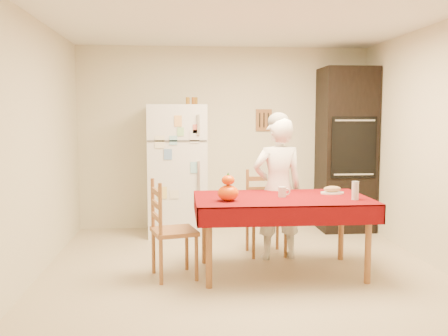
{
  "coord_description": "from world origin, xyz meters",
  "views": [
    {
      "loc": [
        -0.62,
        -4.66,
        1.55
      ],
      "look_at": [
        -0.19,
        0.2,
        1.05
      ],
      "focal_mm": 40.0,
      "sensor_mm": 36.0,
      "label": 1
    }
  ],
  "objects": [
    {
      "name": "bread_plate",
      "position": [
        0.94,
        0.28,
        0.77
      ],
      "size": [
        0.24,
        0.24,
        0.02
      ],
      "primitive_type": "cylinder",
      "color": "white",
      "rests_on": "dining_table"
    },
    {
      "name": "spice_jar_right",
      "position": [
        -0.41,
        1.93,
        1.75
      ],
      "size": [
        0.05,
        0.05,
        0.1
      ],
      "primitive_type": "cylinder",
      "color": "brown",
      "rests_on": "refrigerator"
    },
    {
      "name": "wine_glass",
      "position": [
        1.04,
        -0.09,
        0.85
      ],
      "size": [
        0.07,
        0.07,
        0.18
      ],
      "primitive_type": "cylinder",
      "color": "silver",
      "rests_on": "dining_table"
    },
    {
      "name": "chair_far",
      "position": [
        0.34,
        0.86,
        0.51
      ],
      "size": [
        0.45,
        0.43,
        0.95
      ],
      "rotation": [
        0.0,
        0.0,
        0.07
      ],
      "color": "brown",
      "rests_on": "floor"
    },
    {
      "name": "bread_loaf",
      "position": [
        0.94,
        0.28,
        0.81
      ],
      "size": [
        0.18,
        0.1,
        0.06
      ],
      "primitive_type": "ellipsoid",
      "color": "#9D804D",
      "rests_on": "bread_plate"
    },
    {
      "name": "dining_table",
      "position": [
        0.38,
        0.12,
        0.69
      ],
      "size": [
        1.7,
        1.0,
        0.76
      ],
      "color": "brown",
      "rests_on": "floor"
    },
    {
      "name": "coffee_mug",
      "position": [
        0.38,
        0.12,
        0.81
      ],
      "size": [
        0.08,
        0.08,
        0.1
      ],
      "primitive_type": "cylinder",
      "color": "silver",
      "rests_on": "dining_table"
    },
    {
      "name": "room_shell",
      "position": [
        0.0,
        0.0,
        1.62
      ],
      "size": [
        4.02,
        4.52,
        2.51
      ],
      "color": "beige",
      "rests_on": "ground"
    },
    {
      "name": "floor",
      "position": [
        0.0,
        0.0,
        0.0
      ],
      "size": [
        4.5,
        4.5,
        0.0
      ],
      "primitive_type": "plane",
      "color": "#CBB392",
      "rests_on": "ground"
    },
    {
      "name": "seated_woman",
      "position": [
        0.44,
        0.62,
        0.77
      ],
      "size": [
        0.6,
        0.44,
        1.54
      ],
      "primitive_type": "imported",
      "rotation": [
        0.0,
        0.0,
        3.27
      ],
      "color": "white",
      "rests_on": "floor"
    },
    {
      "name": "pumpkin_upper",
      "position": [
        -0.17,
        -0.05,
        0.96
      ],
      "size": [
        0.12,
        0.12,
        0.09
      ],
      "primitive_type": "ellipsoid",
      "color": "#D93905",
      "rests_on": "pumpkin_lower"
    },
    {
      "name": "oven_cabinet",
      "position": [
        1.63,
        1.93,
        1.1
      ],
      "size": [
        0.7,
        0.62,
        2.2
      ],
      "color": "black",
      "rests_on": "floor"
    },
    {
      "name": "refrigerator",
      "position": [
        -0.65,
        1.88,
        0.85
      ],
      "size": [
        0.75,
        0.74,
        1.7
      ],
      "color": "white",
      "rests_on": "floor"
    },
    {
      "name": "pumpkin_lower",
      "position": [
        -0.17,
        -0.05,
        0.84
      ],
      "size": [
        0.2,
        0.2,
        0.15
      ],
      "primitive_type": "ellipsoid",
      "color": "#DD4205",
      "rests_on": "dining_table"
    },
    {
      "name": "spice_jar_left",
      "position": [
        -0.51,
        1.93,
        1.75
      ],
      "size": [
        0.05,
        0.05,
        0.1
      ],
      "primitive_type": "cylinder",
      "color": "#99661B",
      "rests_on": "refrigerator"
    },
    {
      "name": "chair_left",
      "position": [
        -0.74,
        0.06,
        0.51
      ],
      "size": [
        0.49,
        0.5,
        0.95
      ],
      "rotation": [
        0.0,
        0.0,
        1.81
      ],
      "color": "brown",
      "rests_on": "floor"
    },
    {
      "name": "spice_jar_mid",
      "position": [
        -0.43,
        1.93,
        1.75
      ],
      "size": [
        0.05,
        0.05,
        0.1
      ],
      "primitive_type": "cylinder",
      "color": "#94511B",
      "rests_on": "refrigerator"
    }
  ]
}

